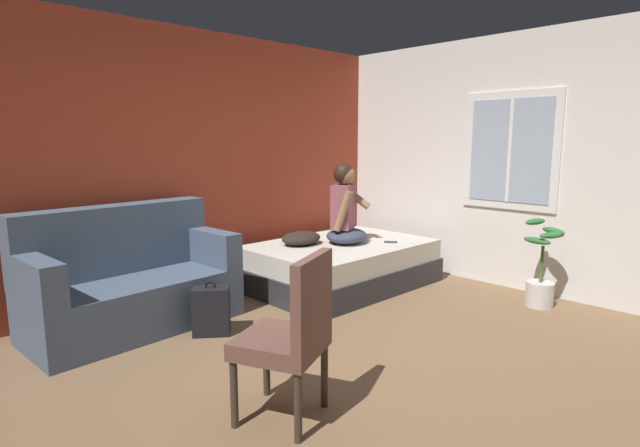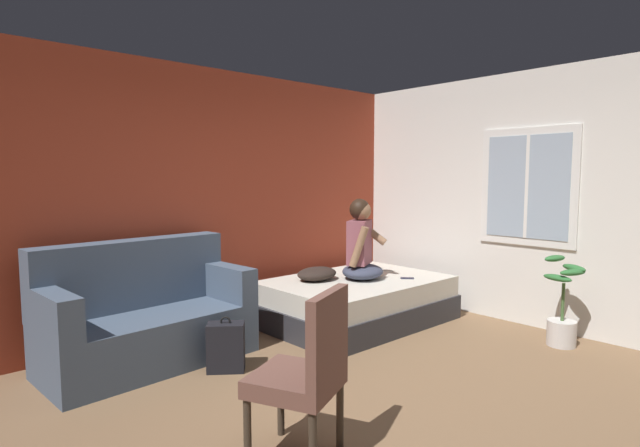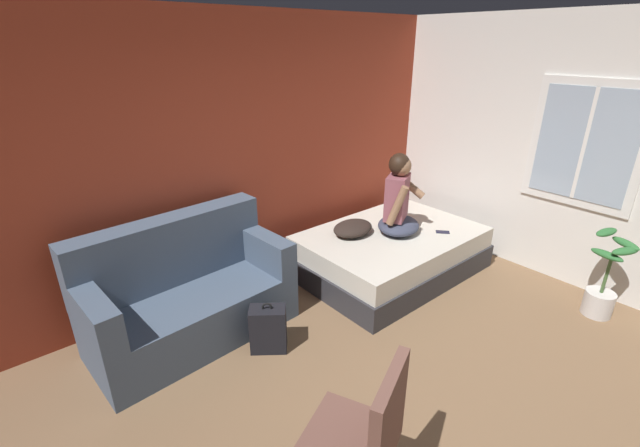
% 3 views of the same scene
% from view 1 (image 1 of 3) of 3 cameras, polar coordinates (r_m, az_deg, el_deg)
% --- Properties ---
extents(ground_plane, '(40.00, 40.00, 0.00)m').
position_cam_1_polar(ground_plane, '(3.50, 4.93, -17.68)').
color(ground_plane, brown).
extents(wall_back_accent, '(10.61, 0.16, 2.70)m').
position_cam_1_polar(wall_back_accent, '(5.25, -17.35, 6.38)').
color(wall_back_accent, '#993823').
rests_on(wall_back_accent, ground).
extents(wall_side_with_window, '(0.19, 6.54, 2.70)m').
position_cam_1_polar(wall_side_with_window, '(5.63, 24.88, 6.14)').
color(wall_side_with_window, silver).
rests_on(wall_side_with_window, ground).
extents(bed, '(1.98, 1.36, 0.48)m').
position_cam_1_polar(bed, '(5.54, 2.37, -4.70)').
color(bed, '#2D2D33').
rests_on(bed, ground).
extents(couch, '(1.75, 0.92, 1.04)m').
position_cam_1_polar(couch, '(4.60, -20.90, -6.29)').
color(couch, '#47566B').
rests_on(couch, ground).
extents(side_chair, '(0.61, 0.61, 0.98)m').
position_cam_1_polar(side_chair, '(2.88, -3.28, -12.24)').
color(side_chair, '#382D23').
rests_on(side_chair, ground).
extents(person_seated, '(0.67, 0.63, 0.88)m').
position_cam_1_polar(person_seated, '(5.45, 2.89, 1.47)').
color(person_seated, '#383D51').
rests_on(person_seated, bed).
extents(backpack, '(0.35, 0.35, 0.46)m').
position_cam_1_polar(backpack, '(4.30, -12.30, -9.79)').
color(backpack, black).
rests_on(backpack, ground).
extents(throw_pillow, '(0.51, 0.40, 0.14)m').
position_cam_1_polar(throw_pillow, '(5.40, -2.17, -1.67)').
color(throw_pillow, '#2D231E').
rests_on(throw_pillow, bed).
extents(cell_phone, '(0.15, 0.15, 0.01)m').
position_cam_1_polar(cell_phone, '(5.57, 8.06, -2.10)').
color(cell_phone, black).
rests_on(cell_phone, bed).
extents(potted_plant, '(0.39, 0.37, 0.85)m').
position_cam_1_polar(potted_plant, '(5.29, 23.93, -5.51)').
color(potted_plant, silver).
rests_on(potted_plant, ground).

